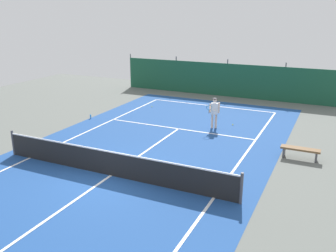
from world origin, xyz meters
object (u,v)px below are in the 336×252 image
object	(u,v)px
tennis_ball_near_player	(152,107)
tennis_ball_midcourt	(233,125)
tennis_net	(110,163)
water_bottle	(91,117)
tennis_player	(214,111)
courtside_bench	(300,151)
parked_car	(233,78)

from	to	relation	value
tennis_ball_near_player	tennis_ball_midcourt	xyz separation A→B (m)	(5.87, -1.63, 0.00)
tennis_ball_midcourt	tennis_net	bearing A→B (deg)	-106.42
tennis_net	water_bottle	distance (m)	8.14
tennis_player	courtside_bench	size ratio (longest dim) A/B	1.03
tennis_net	tennis_ball_near_player	distance (m)	10.50
tennis_player	tennis_ball_midcourt	world-z (taller)	tennis_player
tennis_net	water_bottle	bearing A→B (deg)	132.05
tennis_player	water_bottle	bearing A→B (deg)	-7.82
tennis_ball_midcourt	courtside_bench	world-z (taller)	courtside_bench
tennis_ball_midcourt	water_bottle	size ratio (longest dim) A/B	0.28
tennis_net	tennis_ball_midcourt	xyz separation A→B (m)	(2.44, 8.28, -0.48)
courtside_bench	water_bottle	xyz separation A→B (m)	(-11.75, 1.23, -0.25)
courtside_bench	tennis_ball_midcourt	bearing A→B (deg)	138.06
tennis_net	tennis_ball_near_player	bearing A→B (deg)	109.07
parked_car	tennis_ball_midcourt	bearing A→B (deg)	-69.91
water_bottle	parked_car	bearing A→B (deg)	67.52
tennis_ball_midcourt	courtside_bench	bearing A→B (deg)	-41.94
parked_car	water_bottle	distance (m)	13.22
parked_car	tennis_player	bearing A→B (deg)	-75.19
water_bottle	tennis_player	bearing A→B (deg)	10.48
tennis_player	tennis_ball_midcourt	xyz separation A→B (m)	(0.79, 0.94, -0.93)
tennis_net	courtside_bench	xyz separation A→B (m)	(6.31, 4.81, -0.14)
tennis_ball_midcourt	courtside_bench	xyz separation A→B (m)	(3.87, -3.48, 0.34)
tennis_net	courtside_bench	bearing A→B (deg)	37.31
tennis_net	tennis_ball_near_player	xyz separation A→B (m)	(-3.43, 9.91, -0.48)
parked_car	courtside_bench	distance (m)	15.01
tennis_player	water_bottle	xyz separation A→B (m)	(-7.09, -1.31, -0.84)
tennis_net	parked_car	world-z (taller)	parked_car
tennis_ball_near_player	courtside_bench	size ratio (longest dim) A/B	0.04
tennis_player	tennis_ball_near_player	size ratio (longest dim) A/B	24.85
tennis_player	tennis_ball_near_player	distance (m)	5.76
tennis_ball_near_player	water_bottle	world-z (taller)	water_bottle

